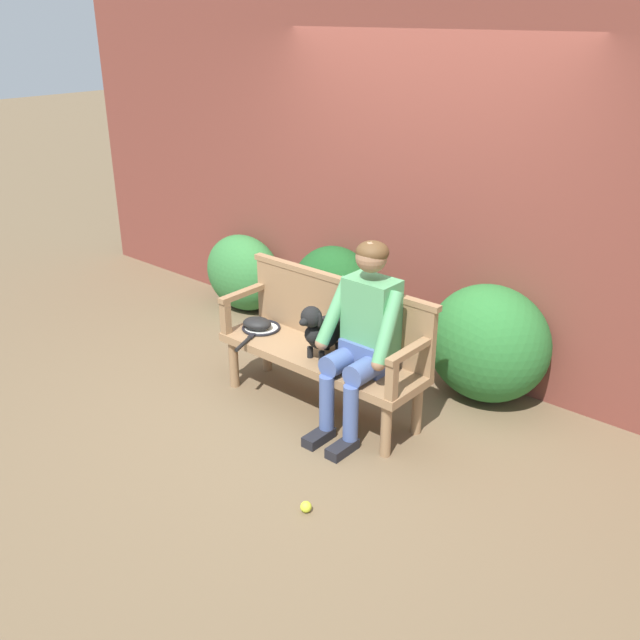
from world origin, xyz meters
name	(u,v)px	position (x,y,z in m)	size (l,w,h in m)	color
ground_plane	(320,408)	(0.00, 0.00, 0.00)	(40.00, 40.00, 0.00)	brown
brick_garden_fence	(429,184)	(0.00, 1.28, 1.39)	(8.00, 0.30, 2.79)	brown
hedge_bush_far_left	(243,273)	(-1.75, 0.94, 0.36)	(0.81, 0.54, 0.72)	#337538
hedge_bush_mid_right	(334,295)	(-0.65, 0.94, 0.42)	(0.79, 0.65, 0.84)	#194C1E
hedge_bush_far_right	(488,343)	(0.80, 0.92, 0.43)	(0.90, 0.77, 0.86)	#286B2D
garden_bench	(320,361)	(0.00, 0.00, 0.38)	(1.56, 0.47, 0.44)	#93704C
bench_backrest	(339,310)	(0.00, 0.21, 0.69)	(1.60, 0.06, 0.50)	#93704C
bench_armrest_left_end	(236,303)	(-0.74, -0.08, 0.64)	(0.06, 0.47, 0.28)	#93704C
bench_armrest_right_end	(403,364)	(0.74, -0.08, 0.64)	(0.06, 0.47, 0.28)	#93704C
person_seated	(364,332)	(0.38, -0.01, 0.71)	(0.56, 0.64, 1.31)	black
dog_on_bench	(321,330)	(0.04, -0.04, 0.64)	(0.20, 0.41, 0.40)	black
tennis_racket	(260,329)	(-0.59, 0.00, 0.45)	(0.37, 0.58, 0.03)	black
baseball_glove	(257,323)	(-0.62, 0.00, 0.48)	(0.22, 0.17, 0.09)	black
tennis_ball	(306,507)	(0.69, -0.92, 0.03)	(0.07, 0.07, 0.07)	#CCDB33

